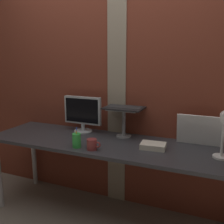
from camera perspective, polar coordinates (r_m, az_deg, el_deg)
The scene contains 11 objects.
ground_plane at distance 2.60m, azimuth -2.77°, elevation -22.12°, with size 6.00×6.00×0.00m, color gray.
brick_wall_back at distance 2.52m, azimuth 0.91°, elevation 7.02°, with size 3.71×0.16×2.47m.
desk at distance 2.27m, azimuth -0.99°, elevation -8.33°, with size 2.21×0.64×0.73m.
monitor at distance 2.52m, azimuth -6.59°, elevation -0.09°, with size 0.39×0.18×0.35m.
laptop_stand at distance 2.35m, azimuth 2.67°, elevation -1.36°, with size 0.28×0.22×0.27m.
laptop at distance 2.38m, azimuth 3.29°, elevation 2.43°, with size 0.36×0.31×0.22m.
whiteboard_panel at distance 2.26m, azimuth 19.06°, elevation -3.90°, with size 0.38×0.02×0.27m, color white.
desk_lamp at distance 1.96m, azimuth 23.70°, elevation -3.79°, with size 0.12×0.20×0.37m.
pen_cup at distance 2.13m, azimuth -7.91°, elevation -6.31°, with size 0.07×0.07×0.17m.
coffee_mug at distance 2.07m, azimuth -4.47°, elevation -7.23°, with size 0.12×0.08×0.09m.
paper_clutter_stack at distance 2.12m, azimuth 9.17°, elevation -7.47°, with size 0.20×0.14×0.04m, color silver.
Camera 1 is at (0.94, -1.93, 1.47)m, focal length 40.91 mm.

